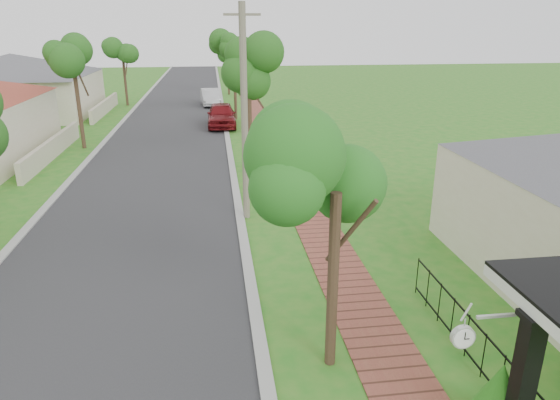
{
  "coord_description": "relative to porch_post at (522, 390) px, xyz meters",
  "views": [
    {
      "loc": [
        -0.14,
        -6.93,
        6.63
      ],
      "look_at": [
        1.78,
        7.49,
        1.5
      ],
      "focal_mm": 32.0,
      "sensor_mm": 36.0,
      "label": 1
    }
  ],
  "objects": [
    {
      "name": "kerb_left",
      "position": [
        -11.2,
        21.0,
        -1.12
      ],
      "size": [
        0.3,
        120.0,
        0.1
      ],
      "primitive_type": "cube",
      "color": "#9E9E99",
      "rests_on": "ground"
    },
    {
      "name": "porch_post",
      "position": [
        0.0,
        0.0,
        0.0
      ],
      "size": [
        0.48,
        0.48,
        2.52
      ],
      "color": "black",
      "rests_on": "ground"
    },
    {
      "name": "utility_pole",
      "position": [
        -3.65,
        11.0,
        2.6
      ],
      "size": [
        1.2,
        0.24,
        7.33
      ],
      "color": "#746C5B",
      "rests_on": "ground"
    },
    {
      "name": "picket_fence",
      "position": [
        0.35,
        1.0,
        -0.59
      ],
      "size": [
        0.03,
        8.02,
        1.0
      ],
      "color": "black",
      "rests_on": "ground"
    },
    {
      "name": "parked_car_white",
      "position": [
        -4.9,
        37.98,
        -0.42
      ],
      "size": [
        1.85,
        4.35,
        1.4
      ],
      "primitive_type": "imported",
      "rotation": [
        0.0,
        0.0,
        0.09
      ],
      "color": "silver",
      "rests_on": "ground"
    },
    {
      "name": "far_house_grey",
      "position": [
        -19.52,
        35.0,
        1.22
      ],
      "size": [
        15.56,
        15.56,
        4.6
      ],
      "color": "beige",
      "rests_on": "ground"
    },
    {
      "name": "street_trees",
      "position": [
        -7.42,
        27.84,
        3.42
      ],
      "size": [
        10.7,
        37.65,
        5.89
      ],
      "color": "#382619",
      "rests_on": "ground"
    },
    {
      "name": "sidewalk",
      "position": [
        -1.3,
        21.0,
        -1.12
      ],
      "size": [
        1.5,
        120.0,
        0.03
      ],
      "primitive_type": "cube",
      "color": "brown",
      "rests_on": "ground"
    },
    {
      "name": "kerb_right",
      "position": [
        -3.9,
        21.0,
        -1.12
      ],
      "size": [
        0.3,
        120.0,
        0.1
      ],
      "primitive_type": "cube",
      "color": "#9E9E99",
      "rests_on": "ground"
    },
    {
      "name": "parked_car_red",
      "position": [
        -4.15,
        28.26,
        -0.32
      ],
      "size": [
        1.93,
        4.71,
        1.6
      ],
      "primitive_type": "imported",
      "rotation": [
        0.0,
        0.0,
        -0.01
      ],
      "color": "maroon",
      "rests_on": "ground"
    },
    {
      "name": "near_tree",
      "position": [
        -2.52,
        2.5,
        2.65
      ],
      "size": [
        1.85,
        1.85,
        4.76
      ],
      "color": "#382619",
      "rests_on": "ground"
    },
    {
      "name": "road",
      "position": [
        -7.55,
        21.0,
        -1.12
      ],
      "size": [
        7.0,
        120.0,
        0.02
      ],
      "primitive_type": "cube",
      "color": "#28282B",
      "rests_on": "ground"
    },
    {
      "name": "station_clock",
      "position": [
        -0.86,
        0.4,
        0.83
      ],
      "size": [
        1.05,
        0.13,
        0.57
      ],
      "color": "silver",
      "rests_on": "ground"
    }
  ]
}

